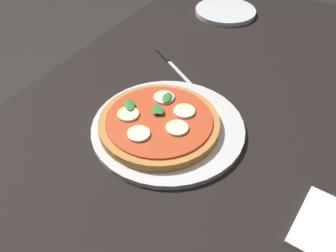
% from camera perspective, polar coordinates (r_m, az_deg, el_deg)
% --- Properties ---
extents(dining_table, '(1.41, 0.84, 0.73)m').
position_cam_1_polar(dining_table, '(0.88, 6.47, -1.90)').
color(dining_table, black).
rests_on(dining_table, ground_plane).
extents(serving_tray, '(0.32, 0.32, 0.01)m').
position_cam_1_polar(serving_tray, '(0.75, 0.00, -0.23)').
color(serving_tray, silver).
rests_on(serving_tray, dining_table).
extents(pizza, '(0.25, 0.25, 0.03)m').
position_cam_1_polar(pizza, '(0.73, -1.44, 0.58)').
color(pizza, '#C6843F').
rests_on(pizza, serving_tray).
extents(plate_white, '(0.19, 0.19, 0.01)m').
position_cam_1_polar(plate_white, '(1.23, 9.15, 17.62)').
color(plate_white, white).
rests_on(plate_white, dining_table).
extents(napkin, '(0.14, 0.10, 0.01)m').
position_cam_1_polar(napkin, '(0.65, 23.84, -14.44)').
color(napkin, white).
rests_on(napkin, dining_table).
extents(knife, '(0.11, 0.16, 0.01)m').
position_cam_1_polar(knife, '(0.96, 0.15, 10.30)').
color(knife, black).
rests_on(knife, dining_table).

